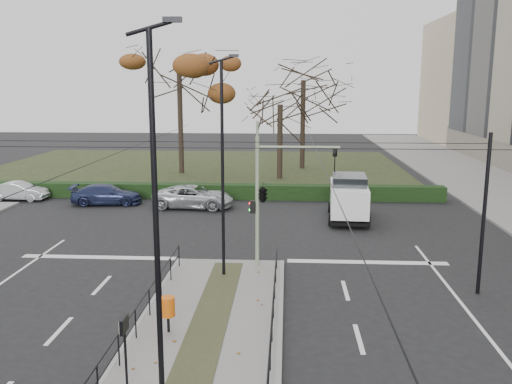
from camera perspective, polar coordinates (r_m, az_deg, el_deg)
ground at (r=19.28m, az=-4.32°, el=-12.16°), size 140.00×140.00×0.00m
median_island at (r=17.01m, az=-5.48°, el=-15.26°), size 4.40×15.00×0.14m
sidewalk_east at (r=43.16m, az=24.40°, el=0.07°), size 8.00×90.00×0.14m
park at (r=50.82m, az=-6.27°, el=2.53°), size 38.00×26.00×0.10m
hedge at (r=37.79m, az=-9.64°, el=0.14°), size 38.00×1.00×1.00m
median_railing at (r=16.54m, az=-5.59°, el=-12.60°), size 4.14×13.24×0.92m
catenary at (r=19.77m, az=-3.85°, el=-1.14°), size 20.00×34.00×6.00m
traffic_light at (r=22.37m, az=0.95°, el=0.04°), size 3.70×2.12×5.45m
litter_bin at (r=17.17m, az=-9.26°, el=-11.88°), size 0.44×0.44×1.13m
info_panel at (r=14.11m, az=-13.69°, el=-14.23°), size 0.11×0.50×1.92m
streetlamp_median_near at (r=11.90m, az=-10.38°, el=-3.60°), size 0.74×0.15×8.83m
streetlamp_median_far at (r=21.01m, az=-3.49°, el=2.65°), size 0.72×0.15×8.62m
parked_car_second at (r=39.85m, az=-23.66°, el=0.09°), size 3.79×1.42×1.23m
parked_car_third at (r=36.53m, az=-15.45°, el=-0.25°), size 4.66×2.29×1.30m
parked_car_fourth at (r=34.45m, az=-6.59°, el=-0.50°), size 5.21×2.68×1.41m
white_van at (r=31.56m, az=9.72°, el=-0.48°), size 2.52×5.08×2.59m
rust_tree at (r=47.32m, az=-8.11°, el=12.77°), size 9.00×9.00×11.77m
bare_tree_center at (r=49.79m, az=5.01°, el=10.98°), size 8.70×8.70×10.61m
bare_tree_near at (r=44.15m, az=2.56°, el=8.62°), size 6.39×6.39×7.99m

